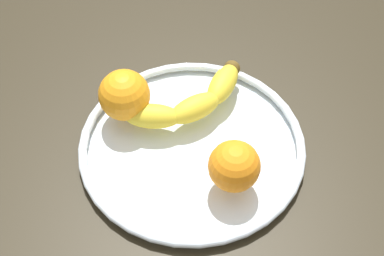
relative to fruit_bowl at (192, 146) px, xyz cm
name	(u,v)px	position (x,y,z in cm)	size (l,w,h in cm)	color
ground_plane	(192,158)	(0.00, 0.00, -2.92)	(112.70, 112.70, 4.00)	black
fruit_bowl	(192,146)	(0.00, 0.00, 0.00)	(30.64, 30.64, 1.80)	silver
banana	(192,101)	(1.50, 5.58, 2.59)	(18.93, 10.30, 3.42)	yellow
orange_back_left	(234,166)	(3.46, -7.32, 4.16)	(6.56, 6.56, 6.56)	orange
orange_front_left	(124,95)	(-7.53, 7.39, 4.42)	(7.07, 7.07, 7.07)	orange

